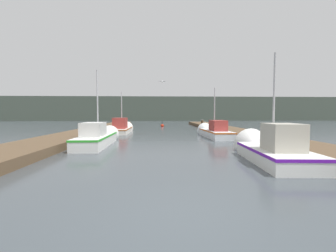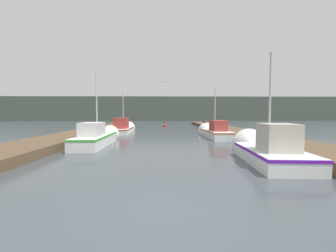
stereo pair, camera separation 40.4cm
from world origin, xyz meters
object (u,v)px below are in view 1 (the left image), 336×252
fishing_boat_0 (269,149)px  mooring_piling_1 (86,135)px  mooring_piling_0 (202,124)px  seagull_lead (162,82)px  channel_buoy (162,126)px  fishing_boat_3 (122,128)px  fishing_boat_2 (213,131)px  fishing_boat_1 (100,137)px

fishing_boat_0 → mooring_piling_1: size_ratio=5.14×
mooring_piling_0 → seagull_lead: bearing=-118.4°
mooring_piling_0 → channel_buoy: bearing=148.3°
fishing_boat_0 → seagull_lead: bearing=117.0°
fishing_boat_0 → channel_buoy: fishing_boat_0 is taller
fishing_boat_3 → mooring_piling_1: fishing_boat_3 is taller
fishing_boat_2 → fishing_boat_3: (-8.01, 4.41, 0.01)m
fishing_boat_1 → fishing_boat_2: bearing=26.9°
fishing_boat_1 → fishing_boat_3: (0.05, 8.61, -0.02)m
mooring_piling_1 → channel_buoy: bearing=73.4°
fishing_boat_0 → fishing_boat_1: fishing_boat_1 is taller
fishing_boat_0 → seagull_lead: (-4.15, 9.97, 4.10)m
fishing_boat_2 → mooring_piling_1: size_ratio=6.39×
fishing_boat_1 → fishing_boat_2: 9.09m
fishing_boat_1 → mooring_piling_1: 1.13m
fishing_boat_3 → mooring_piling_0: 11.20m
mooring_piling_0 → mooring_piling_1: mooring_piling_0 is taller
mooring_piling_0 → seagull_lead: size_ratio=1.92×
fishing_boat_2 → mooring_piling_0: 10.79m
fishing_boat_1 → channel_buoy: (4.22, 18.05, -0.31)m
mooring_piling_0 → mooring_piling_1: (-10.30, -14.38, -0.04)m
mooring_piling_0 → fishing_boat_2: bearing=-96.6°
fishing_boat_2 → seagull_lead: 5.87m
fishing_boat_2 → seagull_lead: bearing=167.8°
fishing_boat_1 → seagull_lead: seagull_lead is taller
fishing_boat_2 → mooring_piling_1: fishing_boat_2 is taller
mooring_piling_0 → seagull_lead: seagull_lead is taller
fishing_boat_0 → fishing_boat_1: bearing=152.7°
fishing_boat_1 → fishing_boat_3: 8.61m
fishing_boat_1 → mooring_piling_1: (-0.99, 0.53, 0.04)m
fishing_boat_3 → channel_buoy: fishing_boat_3 is taller
channel_buoy → fishing_boat_1: bearing=-103.2°
fishing_boat_2 → fishing_boat_3: bearing=149.8°
fishing_boat_1 → fishing_boat_3: size_ratio=1.03×
fishing_boat_0 → mooring_piling_1: bearing=153.1°
fishing_boat_2 → fishing_boat_3: 9.15m
fishing_boat_0 → seagull_lead: seagull_lead is taller
mooring_piling_1 → seagull_lead: (4.93, 4.46, 4.03)m
mooring_piling_0 → fishing_boat_0: bearing=-93.5°
fishing_boat_0 → fishing_boat_2: size_ratio=0.80×
mooring_piling_0 → mooring_piling_1: size_ratio=1.09×
fishing_boat_0 → fishing_boat_3: 15.79m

